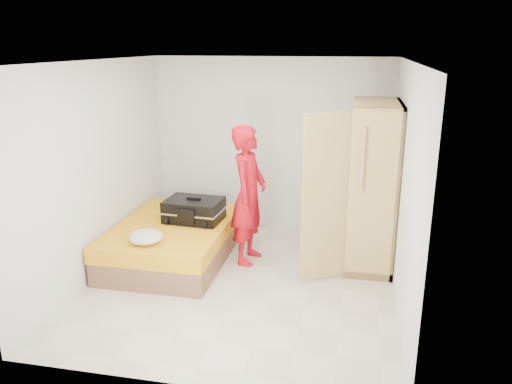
% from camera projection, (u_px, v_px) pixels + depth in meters
% --- Properties ---
extents(room, '(4.00, 4.02, 2.60)m').
position_uv_depth(room, '(242.00, 178.00, 5.73)').
color(room, beige).
rests_on(room, ground).
extents(bed, '(1.42, 2.02, 0.50)m').
position_uv_depth(bed, '(173.00, 241.00, 6.65)').
color(bed, brown).
rests_on(bed, ground).
extents(wardrobe, '(1.10, 1.47, 2.10)m').
position_uv_depth(wardrobe, '(369.00, 190.00, 6.32)').
color(wardrobe, '#D9B86A').
rests_on(wardrobe, ground).
extents(person, '(0.50, 0.70, 1.81)m').
position_uv_depth(person, '(249.00, 195.00, 6.43)').
color(person, red).
rests_on(person, ground).
extents(suitcase, '(0.79, 0.61, 0.32)m').
position_uv_depth(suitcase, '(194.00, 210.00, 6.66)').
color(suitcase, black).
rests_on(suitcase, bed).
extents(round_cushion, '(0.40, 0.40, 0.15)m').
position_uv_depth(round_cushion, '(146.00, 237.00, 5.92)').
color(round_cushion, silver).
rests_on(round_cushion, bed).
extents(pillow, '(0.53, 0.28, 0.09)m').
position_uv_depth(pillow, '(188.00, 201.00, 7.38)').
color(pillow, silver).
rests_on(pillow, bed).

